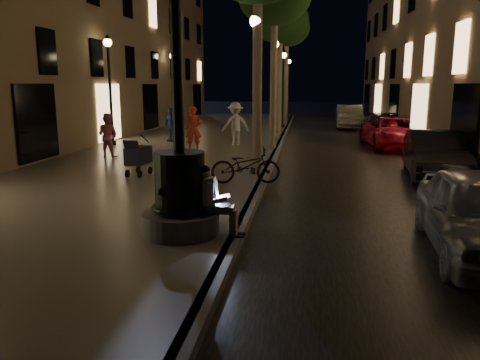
% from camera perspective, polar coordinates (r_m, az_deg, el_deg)
% --- Properties ---
extents(ground, '(120.00, 120.00, 0.00)m').
position_cam_1_polar(ground, '(21.19, 4.71, 3.74)').
color(ground, black).
rests_on(ground, ground).
extents(cobble_lane, '(6.00, 45.00, 0.02)m').
position_cam_1_polar(cobble_lane, '(21.23, 12.83, 3.53)').
color(cobble_lane, black).
rests_on(cobble_lane, ground).
extents(promenade, '(8.00, 45.00, 0.20)m').
position_cam_1_polar(promenade, '(21.78, -5.87, 4.20)').
color(promenade, slate).
rests_on(promenade, ground).
extents(curb_strip, '(0.25, 45.00, 0.20)m').
position_cam_1_polar(curb_strip, '(21.18, 4.72, 4.01)').
color(curb_strip, '#59595B').
rests_on(curb_strip, ground).
extents(fountain_lamppost, '(1.40, 1.40, 5.21)m').
position_cam_1_polar(fountain_lamppost, '(8.43, -7.35, 0.13)').
color(fountain_lamppost, '#59595B').
rests_on(fountain_lamppost, promenade).
extents(seated_man_laptop, '(0.90, 0.30, 1.27)m').
position_cam_1_polar(seated_man_laptop, '(8.36, -3.25, -2.21)').
color(seated_man_laptop, tan).
rests_on(seated_man_laptop, promenade).
extents(tree_third, '(3.00, 3.00, 7.20)m').
position_cam_1_polar(tree_third, '(26.21, 4.95, 18.69)').
color(tree_third, '#6B604C').
rests_on(tree_third, promenade).
extents(tree_far, '(3.00, 3.00, 7.50)m').
position_cam_1_polar(tree_far, '(32.19, 5.74, 17.86)').
color(tree_far, '#6B604C').
rests_on(tree_far, promenade).
extents(lamp_curb_a, '(0.36, 0.36, 4.81)m').
position_cam_1_polar(lamp_curb_a, '(14.05, 1.91, 13.05)').
color(lamp_curb_a, black).
rests_on(lamp_curb_a, promenade).
extents(lamp_curb_b, '(0.36, 0.36, 4.81)m').
position_cam_1_polar(lamp_curb_b, '(22.02, 4.22, 12.49)').
color(lamp_curb_b, black).
rests_on(lamp_curb_b, promenade).
extents(lamp_curb_c, '(0.36, 0.36, 4.81)m').
position_cam_1_polar(lamp_curb_c, '(30.00, 5.29, 12.21)').
color(lamp_curb_c, black).
rests_on(lamp_curb_c, promenade).
extents(lamp_curb_d, '(0.36, 0.36, 4.81)m').
position_cam_1_polar(lamp_curb_d, '(38.00, 5.91, 12.05)').
color(lamp_curb_d, black).
rests_on(lamp_curb_d, promenade).
extents(lamp_left_b, '(0.36, 0.36, 4.81)m').
position_cam_1_polar(lamp_left_b, '(21.75, -15.63, 12.11)').
color(lamp_left_b, black).
rests_on(lamp_left_b, promenade).
extents(lamp_left_c, '(0.36, 0.36, 4.81)m').
position_cam_1_polar(lamp_left_c, '(31.18, -8.16, 12.12)').
color(lamp_left_c, black).
rests_on(lamp_left_c, promenade).
extents(stroller, '(0.61, 1.20, 1.21)m').
position_cam_1_polar(stroller, '(14.16, -12.32, 2.93)').
color(stroller, black).
rests_on(stroller, promenade).
extents(car_front, '(2.00, 4.33, 1.44)m').
position_cam_1_polar(car_front, '(8.97, 27.22, -3.62)').
color(car_front, '#AEB1B6').
rests_on(car_front, ground).
extents(car_second, '(2.00, 4.57, 1.46)m').
position_cam_1_polar(car_second, '(15.76, 22.65, 2.87)').
color(car_second, black).
rests_on(car_second, ground).
extents(car_third, '(2.57, 5.13, 1.39)m').
position_cam_1_polar(car_third, '(22.62, 18.25, 5.48)').
color(car_third, maroon).
rests_on(car_third, ground).
extents(car_rear, '(2.01, 4.52, 1.29)m').
position_cam_1_polar(car_rear, '(27.01, 16.63, 6.36)').
color(car_rear, '#323337').
rests_on(car_rear, ground).
extents(car_fifth, '(1.78, 4.72, 1.54)m').
position_cam_1_polar(car_fifth, '(31.97, 13.16, 7.50)').
color(car_fifth, '#A9A8A4').
rests_on(car_fifth, ground).
extents(pedestrian_red, '(0.76, 0.61, 1.82)m').
position_cam_1_polar(pedestrian_red, '(19.07, -5.66, 6.22)').
color(pedestrian_red, red).
rests_on(pedestrian_red, promenade).
extents(pedestrian_pink, '(0.90, 0.76, 1.64)m').
position_cam_1_polar(pedestrian_pink, '(18.09, -15.81, 5.26)').
color(pedestrian_pink, pink).
rests_on(pedestrian_pink, promenade).
extents(pedestrian_white, '(1.40, 1.10, 1.89)m').
position_cam_1_polar(pedestrian_white, '(21.01, -0.56, 6.86)').
color(pedestrian_white, silver).
rests_on(pedestrian_white, promenade).
extents(pedestrian_blue, '(0.97, 0.91, 1.60)m').
position_cam_1_polar(pedestrian_blue, '(22.59, -8.43, 6.70)').
color(pedestrian_blue, navy).
rests_on(pedestrian_blue, promenade).
extents(bicycle, '(1.97, 0.99, 0.99)m').
position_cam_1_polar(bicycle, '(12.78, 0.68, 1.77)').
color(bicycle, black).
rests_on(bicycle, promenade).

